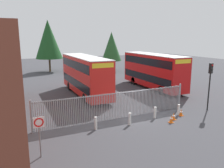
{
  "coord_description": "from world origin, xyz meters",
  "views": [
    {
      "loc": [
        -9.04,
        -15.55,
        6.53
      ],
      "look_at": [
        0.0,
        4.0,
        2.0
      ],
      "focal_mm": 35.85,
      "sensor_mm": 36.0,
      "label": 1
    }
  ],
  "objects_px": {
    "bollard_center_front": "(130,119)",
    "traffic_light_kerbside": "(210,78)",
    "bollard_far_right": "(179,110)",
    "bollard_near_right": "(155,113)",
    "traffic_cone_near_kerb": "(181,112)",
    "speed_limit_sign_post": "(39,127)",
    "bollard_near_left": "(96,123)",
    "double_decker_bus_behind_fence_left": "(85,74)",
    "traffic_cone_mid_forecourt": "(174,116)",
    "double_decker_bus_near_gate": "(153,70)",
    "traffic_cone_by_gate": "(171,119)"
  },
  "relations": [
    {
      "from": "double_decker_bus_near_gate",
      "to": "bollard_far_right",
      "type": "xyz_separation_m",
      "value": [
        -4.04,
        -9.61,
        -1.95
      ]
    },
    {
      "from": "bollard_center_front",
      "to": "traffic_cone_mid_forecourt",
      "type": "height_order",
      "value": "bollard_center_front"
    },
    {
      "from": "traffic_cone_near_kerb",
      "to": "traffic_light_kerbside",
      "type": "relative_size",
      "value": 0.14
    },
    {
      "from": "bollard_far_right",
      "to": "traffic_light_kerbside",
      "type": "xyz_separation_m",
      "value": [
        3.29,
        -0.09,
        2.51
      ]
    },
    {
      "from": "traffic_cone_by_gate",
      "to": "speed_limit_sign_post",
      "type": "relative_size",
      "value": 0.25
    },
    {
      "from": "traffic_cone_near_kerb",
      "to": "speed_limit_sign_post",
      "type": "bearing_deg",
      "value": -170.49
    },
    {
      "from": "double_decker_bus_near_gate",
      "to": "double_decker_bus_behind_fence_left",
      "type": "relative_size",
      "value": 1.0
    },
    {
      "from": "double_decker_bus_behind_fence_left",
      "to": "bollard_near_right",
      "type": "xyz_separation_m",
      "value": [
        2.76,
        -9.76,
        -1.95
      ]
    },
    {
      "from": "traffic_light_kerbside",
      "to": "bollard_near_left",
      "type": "bearing_deg",
      "value": 178.86
    },
    {
      "from": "bollard_near_left",
      "to": "double_decker_bus_behind_fence_left",
      "type": "bearing_deg",
      "value": 76.0
    },
    {
      "from": "double_decker_bus_near_gate",
      "to": "speed_limit_sign_post",
      "type": "bearing_deg",
      "value": -143.0
    },
    {
      "from": "double_decker_bus_behind_fence_left",
      "to": "speed_limit_sign_post",
      "type": "relative_size",
      "value": 4.5
    },
    {
      "from": "traffic_cone_mid_forecourt",
      "to": "speed_limit_sign_post",
      "type": "relative_size",
      "value": 0.25
    },
    {
      "from": "bollard_center_front",
      "to": "bollard_near_right",
      "type": "distance_m",
      "value": 2.62
    },
    {
      "from": "double_decker_bus_behind_fence_left",
      "to": "bollard_far_right",
      "type": "relative_size",
      "value": 11.38
    },
    {
      "from": "traffic_cone_near_kerb",
      "to": "traffic_light_kerbside",
      "type": "xyz_separation_m",
      "value": [
        3.17,
        0.11,
        2.7
      ]
    },
    {
      "from": "bollard_near_left",
      "to": "bollard_far_right",
      "type": "bearing_deg",
      "value": -0.98
    },
    {
      "from": "traffic_cone_by_gate",
      "to": "traffic_light_kerbside",
      "type": "distance_m",
      "value": 5.74
    },
    {
      "from": "traffic_cone_mid_forecourt",
      "to": "traffic_cone_near_kerb",
      "type": "xyz_separation_m",
      "value": [
        1.21,
        0.49,
        0.0
      ]
    },
    {
      "from": "double_decker_bus_behind_fence_left",
      "to": "speed_limit_sign_post",
      "type": "height_order",
      "value": "double_decker_bus_behind_fence_left"
    },
    {
      "from": "bollard_far_right",
      "to": "bollard_near_right",
      "type": "bearing_deg",
      "value": 173.61
    },
    {
      "from": "bollard_far_right",
      "to": "traffic_light_kerbside",
      "type": "bearing_deg",
      "value": -1.5
    },
    {
      "from": "bollard_center_front",
      "to": "traffic_light_kerbside",
      "type": "distance_m",
      "value": 8.49
    },
    {
      "from": "double_decker_bus_behind_fence_left",
      "to": "bollard_near_right",
      "type": "height_order",
      "value": "double_decker_bus_behind_fence_left"
    },
    {
      "from": "bollard_near_right",
      "to": "traffic_cone_near_kerb",
      "type": "xyz_separation_m",
      "value": [
        2.36,
        -0.45,
        -0.19
      ]
    },
    {
      "from": "traffic_cone_mid_forecourt",
      "to": "traffic_cone_near_kerb",
      "type": "bearing_deg",
      "value": 22.0
    },
    {
      "from": "traffic_cone_mid_forecourt",
      "to": "speed_limit_sign_post",
      "type": "xyz_separation_m",
      "value": [
        -10.48,
        -1.47,
        1.49
      ]
    },
    {
      "from": "traffic_cone_near_kerb",
      "to": "speed_limit_sign_post",
      "type": "relative_size",
      "value": 0.25
    },
    {
      "from": "bollard_near_right",
      "to": "bollard_far_right",
      "type": "distance_m",
      "value": 2.25
    },
    {
      "from": "bollard_far_right",
      "to": "traffic_light_kerbside",
      "type": "relative_size",
      "value": 0.22
    },
    {
      "from": "traffic_light_kerbside",
      "to": "bollard_far_right",
      "type": "bearing_deg",
      "value": 178.5
    },
    {
      "from": "traffic_cone_mid_forecourt",
      "to": "bollard_far_right",
      "type": "bearing_deg",
      "value": 32.16
    },
    {
      "from": "double_decker_bus_behind_fence_left",
      "to": "traffic_cone_mid_forecourt",
      "type": "height_order",
      "value": "double_decker_bus_behind_fence_left"
    },
    {
      "from": "traffic_cone_near_kerb",
      "to": "traffic_light_kerbside",
      "type": "distance_m",
      "value": 4.16
    },
    {
      "from": "double_decker_bus_near_gate",
      "to": "bollard_center_front",
      "type": "distance_m",
      "value": 13.32
    },
    {
      "from": "double_decker_bus_near_gate",
      "to": "bollard_near_left",
      "type": "xyz_separation_m",
      "value": [
        -11.51,
        -9.48,
        -1.95
      ]
    },
    {
      "from": "bollard_near_right",
      "to": "double_decker_bus_near_gate",
      "type": "bearing_deg",
      "value": 56.15
    },
    {
      "from": "double_decker_bus_behind_fence_left",
      "to": "traffic_light_kerbside",
      "type": "bearing_deg",
      "value": -50.62
    },
    {
      "from": "bollard_near_left",
      "to": "traffic_cone_near_kerb",
      "type": "xyz_separation_m",
      "value": [
        7.59,
        -0.33,
        -0.19
      ]
    },
    {
      "from": "double_decker_bus_near_gate",
      "to": "bollard_near_right",
      "type": "height_order",
      "value": "double_decker_bus_near_gate"
    },
    {
      "from": "double_decker_bus_behind_fence_left",
      "to": "bollard_near_left",
      "type": "distance_m",
      "value": 10.37
    },
    {
      "from": "bollard_near_left",
      "to": "traffic_cone_mid_forecourt",
      "type": "height_order",
      "value": "bollard_near_left"
    },
    {
      "from": "double_decker_bus_behind_fence_left",
      "to": "bollard_near_right",
      "type": "bearing_deg",
      "value": -74.19
    },
    {
      "from": "bollard_far_right",
      "to": "speed_limit_sign_post",
      "type": "bearing_deg",
      "value": -169.44
    },
    {
      "from": "bollard_center_front",
      "to": "traffic_cone_near_kerb",
      "type": "relative_size",
      "value": 1.61
    },
    {
      "from": "double_decker_bus_behind_fence_left",
      "to": "bollard_far_right",
      "type": "distance_m",
      "value": 11.36
    },
    {
      "from": "bollard_near_left",
      "to": "bollard_center_front",
      "type": "distance_m",
      "value": 2.66
    },
    {
      "from": "traffic_cone_by_gate",
      "to": "traffic_light_kerbside",
      "type": "xyz_separation_m",
      "value": [
        4.97,
        1.01,
        2.7
      ]
    },
    {
      "from": "double_decker_bus_behind_fence_left",
      "to": "traffic_cone_near_kerb",
      "type": "xyz_separation_m",
      "value": [
        5.12,
        -10.21,
        -2.13
      ]
    },
    {
      "from": "double_decker_bus_near_gate",
      "to": "bollard_center_front",
      "type": "bearing_deg",
      "value": -132.27
    }
  ]
}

